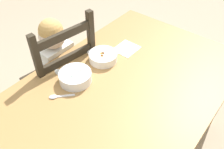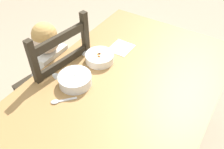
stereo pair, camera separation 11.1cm
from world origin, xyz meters
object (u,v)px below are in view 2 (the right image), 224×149
object	(u,v)px
dining_chair	(57,85)
child_figure	(54,67)
bowl_of_carrots	(100,57)
dining_table	(123,96)
spoon	(59,101)
bowl_of_peas	(75,79)

from	to	relation	value
dining_chair	child_figure	distance (m)	0.16
child_figure	bowl_of_carrots	world-z (taller)	child_figure
dining_chair	child_figure	world-z (taller)	dining_chair
dining_table	spoon	bearing A→B (deg)	142.69
bowl_of_peas	spoon	bearing A→B (deg)	-175.76
dining_chair	bowl_of_carrots	xyz separation A→B (m)	(0.13, -0.30, 0.29)
dining_chair	spoon	distance (m)	0.48
bowl_of_peas	dining_table	bearing A→B (deg)	-59.44
dining_table	bowl_of_peas	size ratio (longest dim) A/B	8.09
bowl_of_carrots	spoon	size ratio (longest dim) A/B	1.53
dining_table	bowl_of_peas	world-z (taller)	bowl_of_peas
dining_table	bowl_of_carrots	world-z (taller)	bowl_of_carrots
child_figure	bowl_of_peas	bearing A→B (deg)	-112.25
child_figure	bowl_of_carrots	bearing A→B (deg)	-67.75
bowl_of_peas	bowl_of_carrots	bearing A→B (deg)	-0.00
dining_chair	spoon	bearing A→B (deg)	-130.63
dining_chair	bowl_of_carrots	bearing A→B (deg)	-66.64
child_figure	spoon	distance (m)	0.42
bowl_of_peas	spoon	xyz separation A→B (m)	(-0.15, -0.01, -0.03)
bowl_of_carrots	spoon	world-z (taller)	bowl_of_carrots
dining_table	child_figure	distance (m)	0.52
spoon	dining_chair	bearing A→B (deg)	49.37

